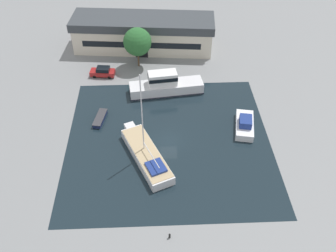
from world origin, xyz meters
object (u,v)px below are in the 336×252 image
(parked_car, at_px, (103,72))
(motor_cruiser, at_px, (165,85))
(small_dinghy, at_px, (100,118))
(warehouse_building, at_px, (143,33))
(sailboat_moored, at_px, (146,155))
(quay_tree_near_building, at_px, (137,42))
(cabin_boat, at_px, (245,124))

(parked_car, xyz_separation_m, motor_cruiser, (11.11, -5.48, 0.59))
(motor_cruiser, bearing_deg, small_dinghy, 116.34)
(warehouse_building, height_order, parked_car, warehouse_building)
(warehouse_building, bearing_deg, motor_cruiser, -70.65)
(parked_car, distance_m, sailboat_moored, 22.37)
(motor_cruiser, bearing_deg, parked_car, 56.81)
(warehouse_building, bearing_deg, quay_tree_near_building, -92.07)
(warehouse_building, relative_size, cabin_boat, 4.28)
(warehouse_building, height_order, cabin_boat, warehouse_building)
(quay_tree_near_building, bearing_deg, warehouse_building, 82.38)
(sailboat_moored, relative_size, motor_cruiser, 1.07)
(quay_tree_near_building, height_order, cabin_boat, quay_tree_near_building)
(quay_tree_near_building, bearing_deg, sailboat_moored, -86.55)
(quay_tree_near_building, distance_m, sailboat_moored, 24.41)
(quay_tree_near_building, distance_m, small_dinghy, 17.13)
(parked_car, relative_size, sailboat_moored, 0.33)
(warehouse_building, xyz_separation_m, quay_tree_near_building, (-0.91, -6.81, 1.83))
(sailboat_moored, bearing_deg, parked_car, 87.44)
(quay_tree_near_building, xyz_separation_m, cabin_boat, (16.42, -18.32, -4.24))
(parked_car, bearing_deg, cabin_boat, -117.12)
(parked_car, xyz_separation_m, small_dinghy, (0.62, -12.36, -0.52))
(parked_car, bearing_deg, small_dinghy, -170.49)
(quay_tree_near_building, xyz_separation_m, motor_cruiser, (4.68, -8.54, -3.58))
(quay_tree_near_building, xyz_separation_m, small_dinghy, (-5.81, -15.42, -4.70))
(warehouse_building, xyz_separation_m, cabin_boat, (15.51, -25.13, -2.41))
(motor_cruiser, relative_size, small_dinghy, 2.90)
(warehouse_building, distance_m, small_dinghy, 23.40)
(warehouse_building, bearing_deg, parked_car, -121.09)
(small_dinghy, height_order, cabin_boat, cabin_boat)
(parked_car, distance_m, small_dinghy, 12.39)
(cabin_boat, bearing_deg, quay_tree_near_building, 142.79)
(quay_tree_near_building, distance_m, parked_car, 8.25)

